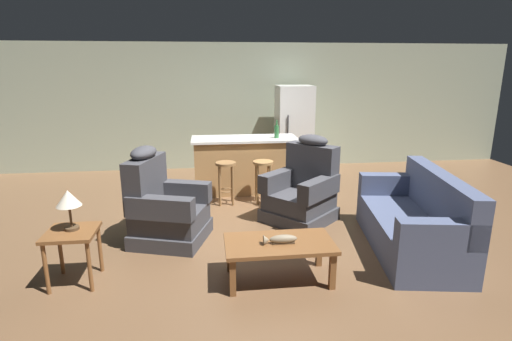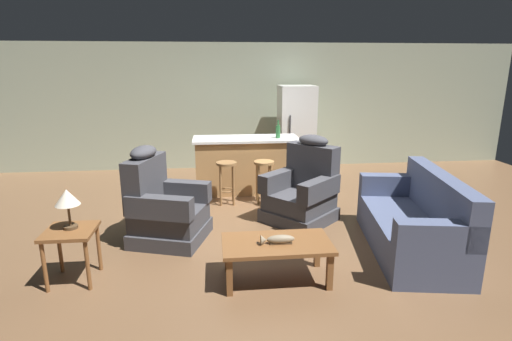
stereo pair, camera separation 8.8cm
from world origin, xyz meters
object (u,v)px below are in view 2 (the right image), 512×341
(bar_stool_left, at_px, (227,175))
(refrigerator, at_px, (296,130))
(end_table, at_px, (71,239))
(bar_stool_right, at_px, (264,174))
(table_lamp, at_px, (67,199))
(recliner_near_lamp, at_px, (164,208))
(bottle_tall_green, at_px, (278,131))
(coffee_table, at_px, (277,247))
(couch, at_px, (415,223))
(recliner_near_island, at_px, (303,191))
(fish_figurine, at_px, (277,240))
(kitchen_island, at_px, (246,164))

(bar_stool_left, relative_size, refrigerator, 0.39)
(end_table, height_order, bar_stool_right, bar_stool_right)
(table_lamp, distance_m, refrigerator, 5.07)
(recliner_near_lamp, height_order, bottle_tall_green, bottle_tall_green)
(refrigerator, bearing_deg, bar_stool_left, -128.93)
(coffee_table, relative_size, bar_stool_right, 1.62)
(table_lamp, distance_m, bar_stool_right, 3.14)
(table_lamp, distance_m, bar_stool_left, 2.75)
(couch, height_order, table_lamp, table_lamp)
(recliner_near_island, bearing_deg, fish_figurine, 26.40)
(bar_stool_right, bearing_deg, couch, -50.81)
(couch, bearing_deg, refrigerator, -70.35)
(recliner_near_island, height_order, bottle_tall_green, bottle_tall_green)
(fish_figurine, relative_size, bar_stool_left, 0.50)
(coffee_table, height_order, recliner_near_lamp, recliner_near_lamp)
(recliner_near_lamp, height_order, end_table, recliner_near_lamp)
(kitchen_island, height_order, refrigerator, refrigerator)
(fish_figurine, relative_size, end_table, 0.61)
(end_table, xyz_separation_m, refrigerator, (3.12, 4.03, 0.42))
(fish_figurine, xyz_separation_m, bar_stool_right, (0.18, 2.45, 0.01))
(refrigerator, xyz_separation_m, bottle_tall_green, (-0.58, -1.29, 0.19))
(couch, distance_m, bottle_tall_green, 2.84)
(fish_figurine, relative_size, recliner_near_island, 0.28)
(recliner_near_lamp, bearing_deg, fish_figurine, -25.64)
(kitchen_island, bearing_deg, refrigerator, 47.01)
(bar_stool_right, bearing_deg, recliner_near_island, -60.06)
(coffee_table, distance_m, bottle_tall_green, 3.07)
(refrigerator, bearing_deg, end_table, -127.70)
(bar_stool_right, xyz_separation_m, refrigerator, (0.89, 1.83, 0.41))
(fish_figurine, height_order, kitchen_island, kitchen_island)
(bottle_tall_green, bearing_deg, refrigerator, 65.73)
(coffee_table, distance_m, recliner_near_island, 1.74)
(coffee_table, height_order, kitchen_island, kitchen_island)
(bottle_tall_green, bearing_deg, kitchen_island, 170.76)
(coffee_table, relative_size, end_table, 1.96)
(coffee_table, height_order, table_lamp, table_lamp)
(end_table, relative_size, bar_stool_right, 0.82)
(coffee_table, distance_m, couch, 1.80)
(recliner_near_lamp, bearing_deg, bar_stool_left, 74.28)
(couch, bearing_deg, bottle_tall_green, -53.47)
(coffee_table, relative_size, bottle_tall_green, 3.62)
(bottle_tall_green, bearing_deg, recliner_near_lamp, -133.64)
(couch, xyz_separation_m, bar_stool_left, (-2.15, 1.91, 0.13))
(kitchen_island, height_order, bar_stool_left, kitchen_island)
(recliner_near_island, height_order, kitchen_island, recliner_near_island)
(fish_figurine, bearing_deg, table_lamp, 172.36)
(bar_stool_left, bearing_deg, table_lamp, -127.06)
(couch, bearing_deg, table_lamp, 13.50)
(fish_figurine, relative_size, couch, 0.17)
(recliner_near_lamp, height_order, refrigerator, refrigerator)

